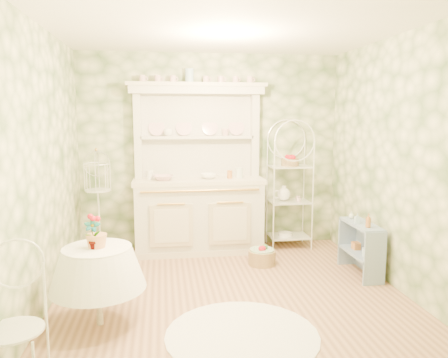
{
  "coord_description": "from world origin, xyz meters",
  "views": [
    {
      "loc": [
        -0.68,
        -4.29,
        1.86
      ],
      "look_at": [
        0.0,
        0.5,
        1.15
      ],
      "focal_mm": 35.0,
      "sensor_mm": 36.0,
      "label": 1
    }
  ],
  "objects": [
    {
      "name": "floor",
      "position": [
        0.0,
        0.0,
        0.0
      ],
      "size": [
        3.6,
        3.6,
        0.0
      ],
      "primitive_type": "plane",
      "color": "tan",
      "rests_on": "ground"
    },
    {
      "name": "ceiling",
      "position": [
        0.0,
        0.0,
        2.7
      ],
      "size": [
        3.6,
        3.6,
        0.0
      ],
      "primitive_type": "plane",
      "color": "white",
      "rests_on": "floor"
    },
    {
      "name": "wall_left",
      "position": [
        -1.8,
        0.0,
        1.35
      ],
      "size": [
        3.6,
        3.6,
        0.0
      ],
      "primitive_type": "plane",
      "color": "beige",
      "rests_on": "floor"
    },
    {
      "name": "wall_right",
      "position": [
        1.8,
        0.0,
        1.35
      ],
      "size": [
        3.6,
        3.6,
        0.0
      ],
      "primitive_type": "plane",
      "color": "beige",
      "rests_on": "floor"
    },
    {
      "name": "wall_back",
      "position": [
        0.0,
        1.8,
        1.35
      ],
      "size": [
        3.6,
        3.6,
        0.0
      ],
      "primitive_type": "plane",
      "color": "beige",
      "rests_on": "floor"
    },
    {
      "name": "wall_front",
      "position": [
        0.0,
        -1.8,
        1.35
      ],
      "size": [
        3.6,
        3.6,
        0.0
      ],
      "primitive_type": "plane",
      "color": "beige",
      "rests_on": "floor"
    },
    {
      "name": "kitchen_dresser",
      "position": [
        -0.2,
        1.52,
        1.15
      ],
      "size": [
        1.87,
        0.61,
        2.29
      ],
      "primitive_type": "cube",
      "color": "silver",
      "rests_on": "floor"
    },
    {
      "name": "bakers_rack",
      "position": [
        1.08,
        1.57,
        0.86
      ],
      "size": [
        0.54,
        0.39,
        1.73
      ],
      "primitive_type": "cube",
      "rotation": [
        0.0,
        0.0,
        -0.0
      ],
      "color": "white",
      "rests_on": "floor"
    },
    {
      "name": "side_shelf",
      "position": [
        1.6,
        0.38,
        0.29
      ],
      "size": [
        0.28,
        0.69,
        0.58
      ],
      "primitive_type": "cube",
      "rotation": [
        0.0,
        0.0,
        0.05
      ],
      "color": "#8098B9",
      "rests_on": "floor"
    },
    {
      "name": "round_table",
      "position": [
        -1.26,
        -0.48,
        0.32
      ],
      "size": [
        0.59,
        0.59,
        0.63
      ],
      "primitive_type": "cylinder",
      "rotation": [
        0.0,
        0.0,
        0.02
      ],
      "color": "white",
      "rests_on": "floor"
    },
    {
      "name": "cafe_chair",
      "position": [
        -1.68,
        -1.42,
        0.46
      ],
      "size": [
        0.52,
        0.52,
        0.92
      ],
      "primitive_type": "cube",
      "rotation": [
        0.0,
        0.0,
        0.3
      ],
      "color": "white",
      "rests_on": "floor"
    },
    {
      "name": "birdcage_stand",
      "position": [
        -1.5,
        1.37,
        0.72
      ],
      "size": [
        0.36,
        0.36,
        1.45
      ],
      "primitive_type": "cube",
      "rotation": [
        0.0,
        0.0,
        -0.05
      ],
      "color": "white",
      "rests_on": "floor"
    },
    {
      "name": "floor_basket",
      "position": [
        0.53,
        0.87,
        0.11
      ],
      "size": [
        0.35,
        0.35,
        0.21
      ],
      "primitive_type": "cylinder",
      "rotation": [
        0.0,
        0.0,
        -0.06
      ],
      "color": "#9E7F53",
      "rests_on": "floor"
    },
    {
      "name": "lace_rug",
      "position": [
        -0.04,
        -0.86,
        0.01
      ],
      "size": [
        1.33,
        1.33,
        0.01
      ],
      "primitive_type": "cylinder",
      "rotation": [
        0.0,
        0.0,
        0.01
      ],
      "color": "white",
      "rests_on": "floor"
    },
    {
      "name": "bowl_floral",
      "position": [
        -0.67,
        1.46,
        1.02
      ],
      "size": [
        0.28,
        0.28,
        0.07
      ],
      "primitive_type": "imported",
      "rotation": [
        0.0,
        0.0,
        0.03
      ],
      "color": "white",
      "rests_on": "kitchen_dresser"
    },
    {
      "name": "bowl_white",
      "position": [
        -0.07,
        1.52,
        1.02
      ],
      "size": [
        0.25,
        0.25,
        0.07
      ],
      "primitive_type": "imported",
      "rotation": [
        0.0,
        0.0,
        -0.11
      ],
      "color": "white",
      "rests_on": "kitchen_dresser"
    },
    {
      "name": "cup_left",
      "position": [
        -0.6,
        1.68,
        1.61
      ],
      "size": [
        0.16,
        0.16,
        0.1
      ],
      "primitive_type": "imported",
      "rotation": [
        0.0,
        0.0,
        -0.35
      ],
      "color": "white",
      "rests_on": "kitchen_dresser"
    },
    {
      "name": "cup_right",
      "position": [
        0.18,
        1.67,
        1.61
      ],
      "size": [
        0.14,
        0.14,
        0.1
      ],
      "primitive_type": "imported",
      "rotation": [
        0.0,
        0.0,
        0.35
      ],
      "color": "white",
      "rests_on": "kitchen_dresser"
    },
    {
      "name": "potted_geranium",
      "position": [
        -1.29,
        -0.53,
        0.85
      ],
      "size": [
        0.15,
        0.1,
        0.26
      ],
      "primitive_type": "imported",
      "rotation": [
        0.0,
        0.0,
        0.06
      ],
      "color": "#3F7238",
      "rests_on": "round_table"
    },
    {
      "name": "bottle_amber",
      "position": [
        1.58,
        0.19,
        0.68
      ],
      "size": [
        0.07,
        0.07,
        0.16
      ],
      "primitive_type": "imported",
      "rotation": [
        0.0,
        0.0,
        -0.07
      ],
      "color": "#B46E32",
      "rests_on": "side_shelf"
    },
    {
      "name": "bottle_blue",
      "position": [
        1.55,
        0.38,
        0.65
      ],
      "size": [
        0.06,
        0.06,
        0.12
      ],
      "primitive_type": "imported",
      "rotation": [
        0.0,
        0.0,
        -0.13
      ],
      "color": "#A0C3D8",
      "rests_on": "side_shelf"
    },
    {
      "name": "bottle_glass",
      "position": [
        1.58,
        0.62,
        0.65
      ],
      "size": [
        0.08,
        0.08,
        0.09
      ],
      "primitive_type": "imported",
      "rotation": [
        0.0,
        0.0,
        0.18
      ],
      "color": "silver",
      "rests_on": "side_shelf"
    }
  ]
}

